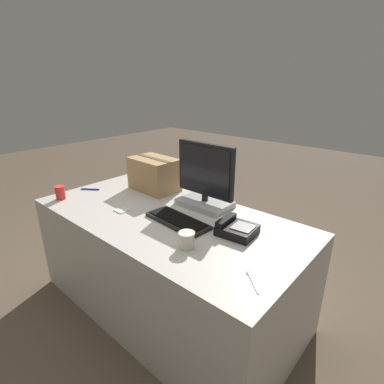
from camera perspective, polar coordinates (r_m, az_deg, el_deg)
ground_plane at (r=2.33m, az=-4.41°, el=-20.45°), size 12.00×12.00×0.00m
office_desk at (r=2.11m, az=-4.68°, el=-13.15°), size 1.80×0.90×0.71m
monitor at (r=2.00m, az=2.49°, el=1.62°), size 0.44×0.24×0.43m
keyboard at (r=1.82m, az=-2.77°, el=-5.44°), size 0.44×0.20×0.03m
desk_phone at (r=1.71m, az=8.41°, el=-6.94°), size 0.22×0.20×0.08m
paper_cup_left at (r=2.36m, az=-23.81°, el=-0.11°), size 0.07×0.07×0.10m
paper_cup_right at (r=1.55m, az=-1.03°, el=-9.11°), size 0.09×0.09×0.09m
spoon at (r=1.38m, az=11.21°, el=-15.89°), size 0.12×0.11×0.00m
cardboard_box at (r=2.34m, az=-7.21°, el=3.41°), size 0.38×0.26×0.25m
pen_marker at (r=2.48m, az=-18.82°, el=0.52°), size 0.12×0.09×0.01m
sticky_note_pad at (r=2.04m, az=-13.17°, el=-3.39°), size 0.08×0.08×0.01m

